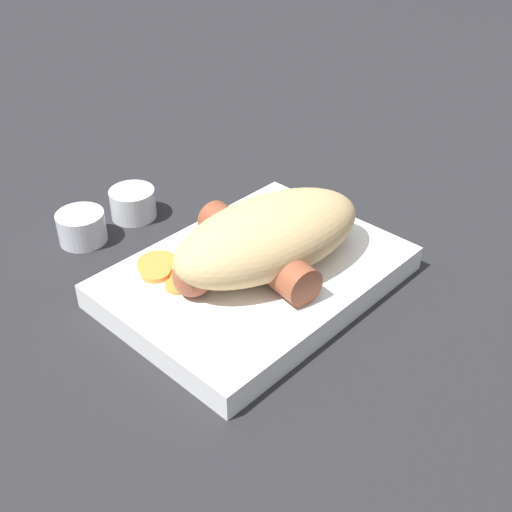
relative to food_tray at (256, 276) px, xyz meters
The scene contains 7 objects.
ground_plane 0.01m from the food_tray, ahead, with size 3.00×3.00×0.00m, color #232326.
food_tray is the anchor object (origin of this frame).
bread_roll 0.04m from the food_tray, 144.89° to the left, with size 0.19×0.12×0.06m.
sausage 0.03m from the food_tray, 161.56° to the left, with size 0.16×0.13×0.03m.
pickled_veggies 0.07m from the food_tray, 37.71° to the right, with size 0.05×0.07×0.00m.
condiment_cup_near 0.17m from the food_tray, 89.69° to the right, with size 0.04×0.04×0.03m.
condiment_cup_far 0.18m from the food_tray, 70.33° to the right, with size 0.04×0.04×0.03m.
Camera 1 is at (0.31, 0.30, 0.34)m, focal length 45.00 mm.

